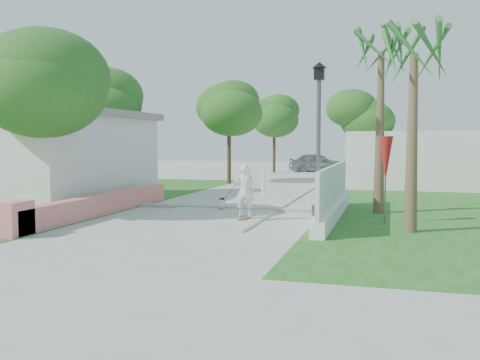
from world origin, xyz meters
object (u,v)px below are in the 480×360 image
(parked_car, at_px, (318,163))
(patio_umbrella, at_px, (386,160))
(dog, at_px, (222,204))
(street_lamp, at_px, (319,132))
(bollard, at_px, (263,182))
(skateboarder, at_px, (232,192))

(parked_car, bearing_deg, patio_umbrella, 177.19)
(dog, distance_m, parked_car, 21.15)
(street_lamp, distance_m, patio_umbrella, 2.27)
(parked_car, bearing_deg, bollard, 165.68)
(dog, bearing_deg, street_lamp, -17.37)
(street_lamp, distance_m, dog, 3.75)
(bollard, bearing_deg, skateboarder, -86.63)
(bollard, xyz_separation_m, patio_umbrella, (4.60, -5.50, 1.10))
(bollard, relative_size, skateboarder, 0.46)
(skateboarder, xyz_separation_m, dog, (-0.63, 0.95, -0.46))
(street_lamp, distance_m, skateboarder, 3.05)
(patio_umbrella, distance_m, dog, 5.28)
(street_lamp, height_order, patio_umbrella, street_lamp)
(skateboarder, bearing_deg, bollard, -96.30)
(street_lamp, bearing_deg, bollard, 120.96)
(dog, height_order, parked_car, parked_car)
(bollard, bearing_deg, patio_umbrella, -50.09)
(dog, bearing_deg, skateboarder, -69.66)
(bollard, height_order, skateboarder, skateboarder)
(street_lamp, relative_size, patio_umbrella, 1.93)
(skateboarder, relative_size, dog, 4.03)
(street_lamp, distance_m, bollard, 5.56)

